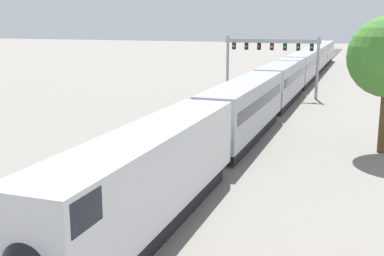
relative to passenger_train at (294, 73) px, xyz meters
name	(u,v)px	position (x,y,z in m)	size (l,w,h in m)	color
ground_plane	(79,250)	(-2.00, -51.28, -2.61)	(400.00, 400.00, 0.00)	gray
track_main	(302,84)	(0.00, 8.72, -2.54)	(2.60, 200.00, 0.16)	slate
track_near	(234,102)	(-5.50, -11.28, -2.54)	(2.60, 160.00, 0.16)	slate
passenger_train	(294,73)	(0.00, 0.00, 0.00)	(3.04, 115.36, 4.80)	silver
signal_gantry	(272,52)	(-2.25, -5.17, 3.10)	(12.10, 0.49, 7.70)	#999BA0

